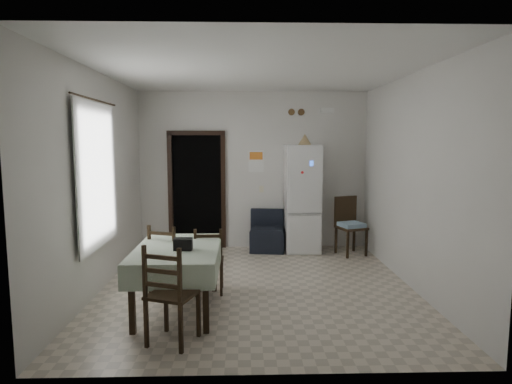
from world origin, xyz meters
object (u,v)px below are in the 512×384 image
at_px(corner_chair, 351,226).
at_px(dining_table, 178,279).
at_px(fridge, 302,198).
at_px(navy_seat, 268,231).
at_px(dining_chair_near_head, 172,293).
at_px(dining_chair_far_right, 209,259).
at_px(dining_chair_far_left, 169,259).

distance_m(corner_chair, dining_table, 3.59).
xyz_separation_m(fridge, navy_seat, (-0.62, 0.00, -0.59)).
relative_size(fridge, dining_chair_near_head, 1.90).
height_order(fridge, corner_chair, fridge).
height_order(dining_table, dining_chair_far_right, dining_chair_far_right).
bearing_deg(fridge, dining_table, -124.36).
bearing_deg(fridge, dining_chair_far_left, -133.06).
bearing_deg(dining_chair_far_right, dining_chair_near_head, 78.76).
relative_size(fridge, corner_chair, 1.89).
distance_m(fridge, dining_chair_far_right, 2.67).
height_order(navy_seat, dining_chair_far_right, dining_chair_far_right).
bearing_deg(fridge, navy_seat, 179.51).
bearing_deg(dining_chair_far_left, fridge, -113.98).
bearing_deg(fridge, dining_chair_near_head, -116.84).
height_order(fridge, dining_chair_far_left, fridge).
relative_size(dining_table, dining_chair_near_head, 1.44).
bearing_deg(dining_chair_far_right, navy_seat, -114.20).
bearing_deg(navy_seat, dining_table, -106.19).
distance_m(dining_table, dining_chair_near_head, 0.83).
xyz_separation_m(dining_table, dining_chair_far_left, (-0.20, 0.52, 0.09)).
relative_size(corner_chair, dining_chair_far_right, 1.15).
distance_m(corner_chair, dining_chair_near_head, 4.14).
height_order(dining_chair_far_left, dining_chair_near_head, dining_chair_near_head).
xyz_separation_m(dining_chair_far_right, dining_chair_near_head, (-0.24, -1.42, 0.07)).
height_order(navy_seat, dining_table, dining_table).
bearing_deg(dining_table, dining_chair_far_left, 110.86).
distance_m(corner_chair, dining_chair_far_right, 2.96).
bearing_deg(dining_chair_far_left, dining_chair_far_right, -152.99).
bearing_deg(corner_chair, dining_chair_far_right, -161.43).
xyz_separation_m(dining_chair_far_left, dining_chair_far_right, (0.51, 0.08, -0.03)).
bearing_deg(dining_chair_near_head, corner_chair, -108.57).
bearing_deg(dining_chair_far_right, dining_table, 60.55).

